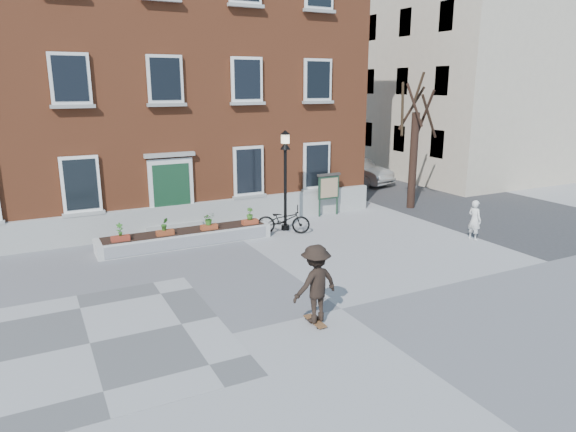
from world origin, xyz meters
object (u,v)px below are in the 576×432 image
lamp_post (285,166)px  notice_board (329,187)px  skateboarder (316,284)px  bystander (474,220)px  parked_car (357,171)px  bicycle (283,220)px

lamp_post → notice_board: size_ratio=2.10×
notice_board → skateboarder: skateboarder is taller
bystander → parked_car: bearing=-15.9°
notice_board → bystander: bearing=-62.3°
bicycle → lamp_post: (0.30, 0.43, 2.00)m
parked_car → bystander: 11.62m
bicycle → skateboarder: 7.81m
parked_car → lamp_post: 10.92m
lamp_post → notice_board: bearing=23.9°
bicycle → notice_board: notice_board is taller
bicycle → bystander: (5.95, -3.93, 0.21)m
bystander → lamp_post: (-5.65, 4.36, 1.79)m
bicycle → notice_board: size_ratio=1.09×
bystander → notice_board: (-2.92, 5.57, 0.51)m
bystander → notice_board: size_ratio=0.80×
skateboarder → bicycle: bearing=69.1°
parked_car → notice_board: bearing=-147.5°
bicycle → notice_board: 3.52m
skateboarder → parked_car: bearing=52.4°
notice_board → skateboarder: bearing=-123.1°
parked_car → lamp_post: lamp_post is taller
bicycle → notice_board: bearing=-34.1°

